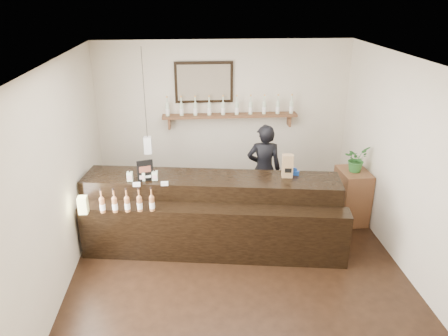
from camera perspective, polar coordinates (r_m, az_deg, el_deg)
ground at (r=6.29m, az=1.74°, el=-12.45°), size 5.00×5.00×0.00m
room_shell at (r=5.50m, az=1.95°, el=2.26°), size 5.00×5.00×5.00m
back_wall_decor at (r=7.74m, az=-1.15°, el=8.69°), size 2.66×0.96×1.69m
counter at (r=6.49m, az=-1.64°, el=-6.18°), size 3.81×1.54×1.22m
promo_sign at (r=6.27m, az=-10.26°, el=-0.36°), size 0.22×0.08×0.32m
paper_bag at (r=6.38m, az=8.30°, el=0.28°), size 0.17×0.14×0.34m
tape_dispenser at (r=6.51m, az=9.20°, el=-0.53°), size 0.14×0.09×0.11m
side_cabinet at (r=7.47m, az=16.32°, el=-3.52°), size 0.47×0.63×0.89m
potted_plant at (r=7.22m, az=16.87°, el=1.14°), size 0.49×0.48×0.42m
shopkeeper at (r=7.31m, az=5.25°, el=0.55°), size 0.68×0.47×1.77m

